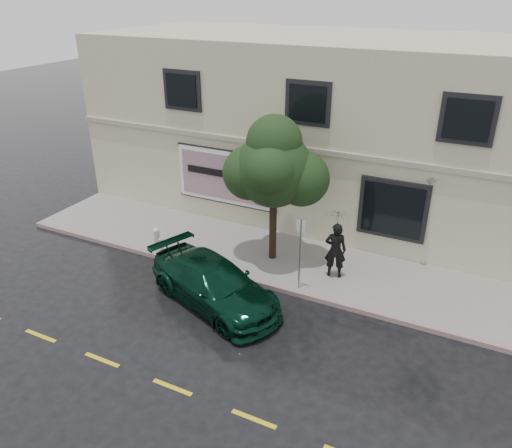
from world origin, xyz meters
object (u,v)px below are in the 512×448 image
at_px(fire_hydrant, 157,239).
at_px(street_tree, 274,170).
at_px(pedestrian, 335,250).
at_px(car, 214,284).

bearing_deg(fire_hydrant, street_tree, 32.15).
bearing_deg(pedestrian, street_tree, -19.93).
xyz_separation_m(car, fire_hydrant, (-3.43, 1.78, -0.12)).
bearing_deg(pedestrian, fire_hydrant, -4.65).
relative_size(car, pedestrian, 2.49).
xyz_separation_m(car, street_tree, (0.51, 3.10, 2.70)).
xyz_separation_m(pedestrian, street_tree, (-2.30, 0.21, 2.29)).
height_order(pedestrian, fire_hydrant, pedestrian).
distance_m(pedestrian, street_tree, 3.26).
height_order(car, pedestrian, pedestrian).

